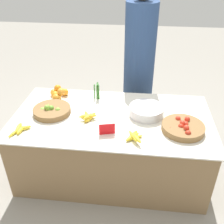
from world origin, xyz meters
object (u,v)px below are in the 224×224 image
(tomato_basket, at_px, (183,127))
(price_sign, at_px, (107,129))
(lime_bowl, at_px, (51,110))
(vendor_person, at_px, (139,66))
(metal_bowl, at_px, (146,111))

(tomato_basket, distance_m, price_sign, 0.64)
(price_sign, bearing_deg, tomato_basket, -2.94)
(lime_bowl, xyz_separation_m, vendor_person, (0.78, 0.90, 0.11))
(metal_bowl, height_order, vendor_person, vendor_person)
(metal_bowl, xyz_separation_m, vendor_person, (-0.09, 0.82, 0.09))
(tomato_basket, xyz_separation_m, price_sign, (-0.62, -0.12, 0.02))
(lime_bowl, distance_m, metal_bowl, 0.88)
(lime_bowl, height_order, price_sign, price_sign)
(tomato_basket, distance_m, metal_bowl, 0.37)
(tomato_basket, bearing_deg, lime_bowl, 173.36)
(metal_bowl, bearing_deg, lime_bowl, -175.05)
(lime_bowl, distance_m, vendor_person, 1.19)
(tomato_basket, height_order, vendor_person, vendor_person)
(metal_bowl, relative_size, vendor_person, 0.19)
(lime_bowl, height_order, metal_bowl, lime_bowl)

